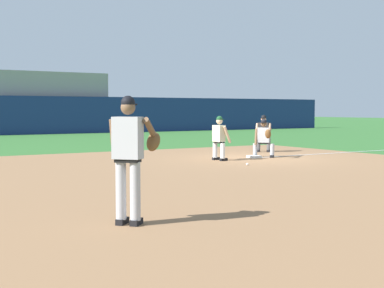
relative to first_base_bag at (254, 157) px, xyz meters
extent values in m
plane|color=#336B2D|center=(0.00, 0.00, -0.04)|extent=(160.00, 160.00, 0.00)
cube|color=#936B47|center=(-4.09, -3.79, -0.04)|extent=(18.00, 18.00, 0.01)
cube|color=white|center=(6.06, 0.00, -0.04)|extent=(12.12, 0.10, 0.00)
cube|color=white|center=(0.00, 0.00, 0.00)|extent=(0.38, 0.38, 0.09)
sphere|color=white|center=(-1.69, -1.85, -0.01)|extent=(0.07, 0.07, 0.07)
cube|color=black|center=(-8.23, -7.48, 0.00)|extent=(0.27, 0.26, 0.09)
cylinder|color=#B2B2B7|center=(-8.26, -7.51, 0.46)|extent=(0.15, 0.15, 0.84)
cube|color=black|center=(-8.08, -7.64, 0.00)|extent=(0.27, 0.26, 0.09)
cylinder|color=#B2B2B7|center=(-8.11, -7.67, 0.46)|extent=(0.15, 0.15, 0.84)
cube|color=black|center=(-8.19, -7.59, 0.90)|extent=(0.38, 0.39, 0.06)
cube|color=#B2B2B7|center=(-8.19, -7.59, 1.22)|extent=(0.45, 0.46, 0.60)
sphere|color=brown|center=(-8.17, -7.58, 1.65)|extent=(0.21, 0.21, 0.21)
sphere|color=black|center=(-8.17, -7.58, 1.72)|extent=(0.20, 0.20, 0.20)
cube|color=black|center=(-8.11, -7.51, 1.69)|extent=(0.20, 0.20, 0.02)
cylinder|color=brown|center=(-8.30, -7.35, 1.19)|extent=(0.20, 0.19, 0.59)
cylinder|color=brown|center=(-7.80, -7.57, 1.31)|extent=(0.45, 0.42, 0.41)
ellipsoid|color=brown|center=(-7.74, -7.51, 1.14)|extent=(0.35, 0.35, 0.34)
cube|color=black|center=(0.62, -0.21, 0.00)|extent=(0.27, 0.25, 0.09)
cylinder|color=#B2B2B7|center=(0.65, -0.18, 0.23)|extent=(0.15, 0.15, 0.40)
cube|color=black|center=(0.22, 0.24, 0.00)|extent=(0.27, 0.25, 0.09)
cylinder|color=#B2B2B7|center=(0.25, 0.27, 0.23)|extent=(0.15, 0.15, 0.40)
cube|color=black|center=(0.45, 0.04, 0.46)|extent=(0.37, 0.39, 0.06)
cube|color=#B2B2B7|center=(0.45, 0.04, 0.73)|extent=(0.44, 0.46, 0.52)
sphere|color=brown|center=(0.44, 0.03, 1.12)|extent=(0.21, 0.21, 0.21)
sphere|color=black|center=(0.44, 0.03, 1.20)|extent=(0.20, 0.20, 0.20)
cube|color=black|center=(0.37, -0.03, 1.17)|extent=(0.19, 0.20, 0.02)
cylinder|color=brown|center=(0.31, -0.42, 0.88)|extent=(0.50, 0.45, 0.24)
cylinder|color=brown|center=(0.21, 0.16, 0.67)|extent=(0.24, 0.22, 0.58)
ellipsoid|color=brown|center=(0.15, -0.56, 0.80)|extent=(0.30, 0.29, 0.35)
cube|color=black|center=(-1.52, 0.08, 0.00)|extent=(0.27, 0.13, 0.09)
cylinder|color=white|center=(-1.56, 0.08, 0.28)|extent=(0.15, 0.15, 0.50)
cube|color=black|center=(-1.49, -0.32, 0.00)|extent=(0.27, 0.13, 0.09)
cylinder|color=white|center=(-1.53, -0.32, 0.28)|extent=(0.15, 0.15, 0.50)
cube|color=black|center=(-1.55, -0.12, 0.55)|extent=(0.23, 0.35, 0.06)
cube|color=beige|center=(-1.55, -0.12, 0.85)|extent=(0.27, 0.42, 0.54)
sphere|color=#DBB28E|center=(-1.53, -0.12, 1.25)|extent=(0.21, 0.21, 0.21)
sphere|color=#194C28|center=(-1.53, -0.12, 1.32)|extent=(0.20, 0.20, 0.20)
cube|color=#194C28|center=(-1.44, -0.11, 1.29)|extent=(0.12, 0.18, 0.02)
cylinder|color=#DBB28E|center=(-1.42, 0.14, 0.81)|extent=(0.33, 0.12, 0.56)
cylinder|color=#DBB28E|center=(-1.38, -0.36, 0.81)|extent=(0.33, 0.12, 0.56)
cube|color=black|center=(2.06, 1.74, 0.00)|extent=(0.26, 0.26, 0.09)
cylinder|color=#515154|center=(2.09, 1.76, 0.28)|extent=(0.15, 0.15, 0.50)
cube|color=black|center=(1.79, 2.03, 0.00)|extent=(0.26, 0.26, 0.09)
cylinder|color=#515154|center=(1.82, 2.06, 0.28)|extent=(0.15, 0.15, 0.50)
cube|color=black|center=(1.96, 1.91, 0.55)|extent=(0.38, 0.38, 0.06)
cube|color=#232326|center=(1.96, 1.91, 0.85)|extent=(0.45, 0.46, 0.54)
sphere|color=tan|center=(1.94, 1.90, 1.25)|extent=(0.21, 0.21, 0.21)
sphere|color=black|center=(1.94, 1.90, 1.32)|extent=(0.20, 0.20, 0.20)
cube|color=black|center=(1.88, 1.84, 1.29)|extent=(0.20, 0.20, 0.02)
cylinder|color=tan|center=(2.02, 1.63, 0.81)|extent=(0.30, 0.29, 0.56)
cylinder|color=tan|center=(1.68, 1.99, 0.81)|extent=(0.30, 0.29, 0.56)
cube|color=navy|center=(0.00, 22.00, 1.26)|extent=(48.00, 0.50, 2.60)
cube|color=gray|center=(0.00, 24.47, 2.13)|extent=(8.12, 3.35, 4.35)
cube|color=gray|center=(0.00, 23.62, 2.69)|extent=(7.72, 0.85, 0.06)
cube|color=#286B42|center=(-3.38, 23.47, 2.90)|extent=(0.47, 0.20, 0.44)
cube|color=#286B42|center=(-2.82, 23.47, 2.90)|extent=(0.47, 0.20, 0.44)
cube|color=#286B42|center=(-2.25, 23.47, 2.90)|extent=(0.47, 0.20, 0.44)
cube|color=#286B42|center=(-1.69, 23.47, 2.90)|extent=(0.47, 0.20, 0.44)
cube|color=#286B42|center=(-1.13, 23.47, 2.90)|extent=(0.47, 0.20, 0.44)
cube|color=#286B42|center=(-0.56, 23.47, 2.90)|extent=(0.47, 0.20, 0.44)
cube|color=#286B42|center=(0.00, 23.47, 2.90)|extent=(0.47, 0.20, 0.44)
cube|color=#286B42|center=(0.56, 23.47, 2.90)|extent=(0.47, 0.20, 0.44)
cube|color=#286B42|center=(1.13, 23.47, 2.90)|extent=(0.47, 0.20, 0.44)
cube|color=#286B42|center=(1.69, 23.47, 2.90)|extent=(0.47, 0.20, 0.44)
cube|color=#286B42|center=(2.25, 23.47, 2.90)|extent=(0.47, 0.20, 0.44)
cube|color=#286B42|center=(2.82, 23.47, 2.90)|extent=(0.47, 0.20, 0.44)
cube|color=#286B42|center=(3.38, 23.47, 2.90)|extent=(0.47, 0.20, 0.44)
cube|color=gray|center=(0.00, 24.47, 3.23)|extent=(7.72, 0.85, 0.06)
cube|color=#286B42|center=(-3.38, 24.32, 3.45)|extent=(0.47, 0.20, 0.44)
cube|color=#286B42|center=(-2.82, 24.32, 3.45)|extent=(0.47, 0.20, 0.44)
cube|color=#286B42|center=(-2.25, 24.32, 3.45)|extent=(0.47, 0.20, 0.44)
cube|color=#286B42|center=(-1.69, 24.32, 3.45)|extent=(0.47, 0.20, 0.44)
cube|color=#286B42|center=(-1.13, 24.32, 3.45)|extent=(0.47, 0.20, 0.44)
cube|color=#286B42|center=(-0.56, 24.32, 3.45)|extent=(0.47, 0.20, 0.44)
cube|color=#286B42|center=(0.00, 24.32, 3.45)|extent=(0.47, 0.20, 0.44)
cube|color=#286B42|center=(0.56, 24.32, 3.45)|extent=(0.47, 0.20, 0.44)
cube|color=#286B42|center=(1.13, 24.32, 3.45)|extent=(0.47, 0.20, 0.44)
cube|color=#286B42|center=(1.69, 24.32, 3.45)|extent=(0.47, 0.20, 0.44)
cube|color=#286B42|center=(2.25, 24.32, 3.45)|extent=(0.47, 0.20, 0.44)
cube|color=#286B42|center=(2.82, 24.32, 3.45)|extent=(0.47, 0.20, 0.44)
cube|color=#286B42|center=(3.38, 24.32, 3.45)|extent=(0.47, 0.20, 0.44)
cube|color=gray|center=(0.00, 25.32, 3.79)|extent=(7.72, 0.85, 0.06)
cube|color=#286B42|center=(-2.82, 25.17, 4.00)|extent=(0.47, 0.20, 0.44)
cube|color=#286B42|center=(-2.25, 25.17, 4.00)|extent=(0.47, 0.20, 0.44)
cube|color=#286B42|center=(-1.69, 25.17, 4.00)|extent=(0.47, 0.20, 0.44)
cube|color=#286B42|center=(-1.13, 25.17, 4.00)|extent=(0.47, 0.20, 0.44)
cube|color=#286B42|center=(-0.56, 25.17, 4.00)|extent=(0.47, 0.20, 0.44)
cube|color=#286B42|center=(0.00, 25.17, 4.00)|extent=(0.47, 0.20, 0.44)
cube|color=#286B42|center=(0.56, 25.17, 4.00)|extent=(0.47, 0.20, 0.44)
cube|color=#286B42|center=(1.13, 25.17, 4.00)|extent=(0.47, 0.20, 0.44)
cube|color=#286B42|center=(1.69, 25.17, 4.00)|extent=(0.47, 0.20, 0.44)
cube|color=#286B42|center=(2.25, 25.17, 4.00)|extent=(0.47, 0.20, 0.44)
cube|color=#286B42|center=(2.82, 25.17, 4.00)|extent=(0.47, 0.20, 0.44)
cube|color=#286B42|center=(3.38, 25.17, 4.00)|extent=(0.47, 0.20, 0.44)
camera|label=1|loc=(-11.35, -14.54, 1.61)|focal=50.00mm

